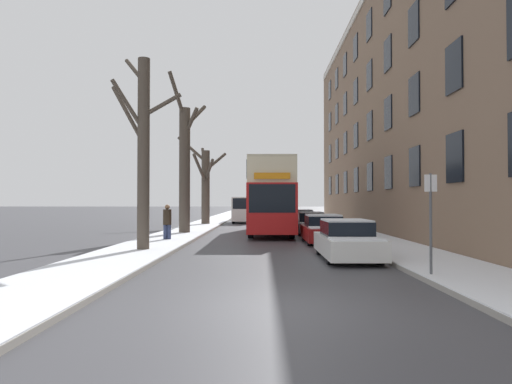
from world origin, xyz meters
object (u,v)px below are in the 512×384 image
(bare_tree_left_1, at_px, (185,165))
(street_sign_post, at_px, (431,219))
(bare_tree_left_0, at_px, (143,147))
(bare_tree_left_2, at_px, (205,182))
(parked_car_0, at_px, (347,241))
(parked_car_2, at_px, (310,224))
(parked_car_3, at_px, (302,219))
(oncoming_van, at_px, (243,209))
(double_decker_bus, at_px, (270,194))
(parked_car_1, at_px, (323,230))
(pedestrian_left_sidewalk, at_px, (167,222))

(bare_tree_left_1, relative_size, street_sign_post, 3.48)
(bare_tree_left_0, xyz_separation_m, bare_tree_left_2, (-0.04, 19.81, -0.56))
(parked_car_0, distance_m, parked_car_2, 12.24)
(parked_car_3, distance_m, oncoming_van, 9.42)
(bare_tree_left_2, xyz_separation_m, double_decker_bus, (5.22, -9.28, -1.09))
(parked_car_2, distance_m, street_sign_post, 16.50)
(bare_tree_left_0, bearing_deg, parked_car_3, 65.45)
(bare_tree_left_0, bearing_deg, bare_tree_left_2, 90.13)
(parked_car_2, xyz_separation_m, parked_car_3, (0.00, 6.30, 0.01))
(bare_tree_left_1, bearing_deg, parked_car_2, 7.38)
(bare_tree_left_2, bearing_deg, bare_tree_left_1, -89.55)
(parked_car_1, distance_m, parked_car_2, 6.05)
(parked_car_3, xyz_separation_m, street_sign_post, (1.38, -22.72, 0.93))
(pedestrian_left_sidewalk, bearing_deg, double_decker_bus, -134.52)
(double_decker_bus, bearing_deg, parked_car_1, -68.11)
(street_sign_post, bearing_deg, parked_car_3, 93.47)
(bare_tree_left_0, relative_size, parked_car_0, 1.77)
(oncoming_van, xyz_separation_m, pedestrian_left_sidewalk, (-2.90, -20.26, -0.26))
(parked_car_0, distance_m, parked_car_1, 6.19)
(bare_tree_left_1, xyz_separation_m, parked_car_1, (7.61, -5.07, -3.55))
(parked_car_1, relative_size, oncoming_van, 0.88)
(bare_tree_left_2, distance_m, parked_car_0, 23.12)
(bare_tree_left_0, relative_size, oncoming_van, 1.55)
(bare_tree_left_2, distance_m, parked_car_1, 17.48)
(parked_car_2, distance_m, parked_car_3, 6.30)
(bare_tree_left_0, distance_m, double_decker_bus, 11.84)
(bare_tree_left_1, distance_m, street_sign_post, 18.05)
(parked_car_0, relative_size, oncoming_van, 0.88)
(parked_car_0, distance_m, street_sign_post, 4.50)
(bare_tree_left_2, bearing_deg, parked_car_3, -21.77)
(parked_car_0, distance_m, oncoming_van, 27.07)
(bare_tree_left_0, height_order, parked_car_0, bare_tree_left_0)
(bare_tree_left_2, height_order, parked_car_3, bare_tree_left_2)
(double_decker_bus, distance_m, pedestrian_left_sidewalk, 8.01)
(pedestrian_left_sidewalk, bearing_deg, parked_car_0, 136.58)
(parked_car_1, height_order, parked_car_2, parked_car_1)
(bare_tree_left_0, distance_m, pedestrian_left_sidewalk, 5.55)
(parked_car_3, height_order, oncoming_van, oncoming_van)
(bare_tree_left_1, height_order, parked_car_2, bare_tree_left_1)
(parked_car_3, distance_m, street_sign_post, 22.78)
(bare_tree_left_2, height_order, double_decker_bus, bare_tree_left_2)
(double_decker_bus, bearing_deg, parked_car_3, 68.34)
(parked_car_2, bearing_deg, street_sign_post, -85.21)
(bare_tree_left_0, bearing_deg, oncoming_van, 83.32)
(parked_car_3, bearing_deg, parked_car_2, -90.00)
(pedestrian_left_sidewalk, bearing_deg, oncoming_van, -101.64)
(parked_car_2, height_order, street_sign_post, street_sign_post)
(bare_tree_left_2, relative_size, parked_car_2, 1.68)
(parked_car_3, height_order, pedestrian_left_sidewalk, pedestrian_left_sidewalk)
(parked_car_1, bearing_deg, bare_tree_left_1, 146.34)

